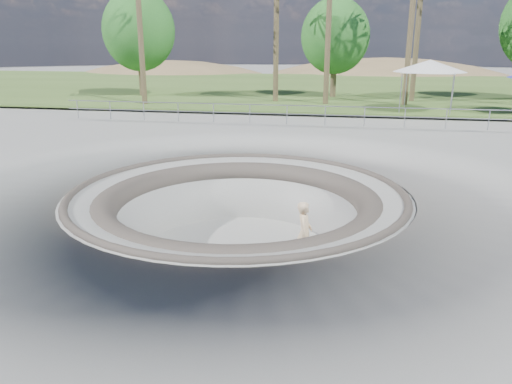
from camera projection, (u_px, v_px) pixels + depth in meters
ground at (238, 192)px, 15.16m from camera, size 180.00×180.00×0.00m
skate_bowl at (238, 248)px, 15.69m from camera, size 14.00×14.00×4.10m
grass_strip at (316, 87)px, 47.08m from camera, size 180.00×36.00×0.12m
distant_hills at (352, 125)px, 70.32m from camera, size 103.20×45.00×28.60m
safety_railing at (287, 114)px, 26.25m from camera, size 25.00×0.06×1.03m
skateboard at (303, 263)px, 14.57m from camera, size 0.89×0.28×0.09m
skater at (304, 233)px, 14.29m from camera, size 0.46×0.69×1.88m
canopy_white at (430, 66)px, 29.87m from camera, size 5.92×5.92×3.05m
bushy_tree_left at (139, 31)px, 38.03m from camera, size 5.56×5.05×8.02m
bushy_tree_mid at (335, 36)px, 37.21m from camera, size 5.10×4.64×7.36m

